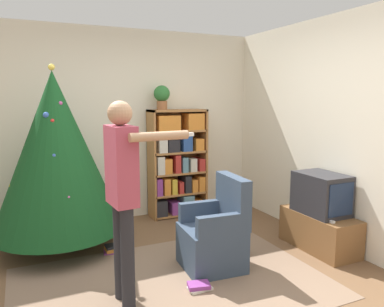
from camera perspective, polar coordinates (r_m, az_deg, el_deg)
ground_plane at (r=3.58m, az=-0.91°, el=-19.64°), size 14.00×14.00×0.00m
wall_back at (r=5.25m, az=-10.72°, el=4.19°), size 8.00×0.10×2.60m
wall_right at (r=4.36m, az=23.65°, el=2.73°), size 0.10×8.00×2.60m
area_rug at (r=3.64m, az=-3.03°, el=-19.06°), size 2.78×1.87×0.01m
bookshelf at (r=5.32m, az=-2.23°, el=-1.70°), size 0.81×0.33×1.52m
tv_stand at (r=4.51m, az=18.81°, el=-11.11°), size 0.42×0.89×0.41m
television at (r=4.38m, az=19.11°, el=-5.80°), size 0.40×0.57×0.45m
game_remote at (r=4.18m, az=20.24°, el=-9.61°), size 0.04×0.12×0.02m
christmas_tree at (r=4.34m, az=-20.00°, el=0.15°), size 1.41×1.41×2.04m
armchair at (r=3.82m, az=3.57°, el=-12.44°), size 0.61×0.60×0.92m
standing_person at (r=3.03m, az=-10.46°, el=-4.93°), size 0.65×0.47×1.67m
potted_plant at (r=5.17m, az=-4.62°, el=8.78°), size 0.22×0.22×0.33m
book_pile_near_tree at (r=4.33m, az=-11.90°, el=-14.02°), size 0.22×0.18×0.08m
book_pile_by_chair at (r=3.51m, az=1.11°, el=-19.63°), size 0.22×0.17×0.06m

